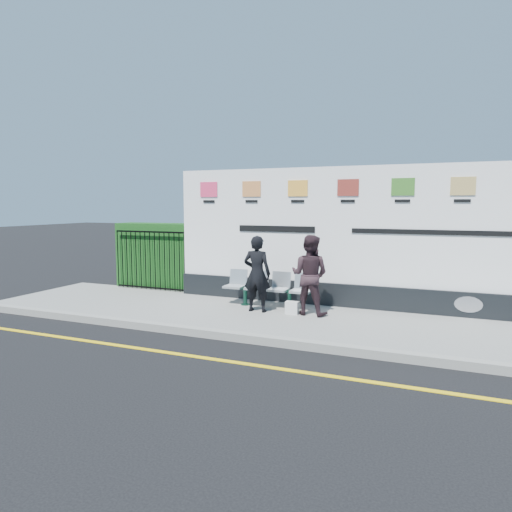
{
  "coord_description": "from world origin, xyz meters",
  "views": [
    {
      "loc": [
        2.38,
        -5.89,
        2.32
      ],
      "look_at": [
        -1.2,
        2.83,
        1.25
      ],
      "focal_mm": 32.0,
      "sensor_mm": 36.0,
      "label": 1
    }
  ],
  "objects_px": {
    "woman_left": "(257,274)",
    "woman_right": "(310,275)",
    "bench": "(267,297)",
    "billboard": "(347,247)"
  },
  "relations": [
    {
      "from": "woman_left",
      "to": "woman_right",
      "type": "bearing_deg",
      "value": -174.12
    },
    {
      "from": "bench",
      "to": "woman_left",
      "type": "height_order",
      "value": "woman_left"
    },
    {
      "from": "bench",
      "to": "billboard",
      "type": "bearing_deg",
      "value": 23.42
    },
    {
      "from": "bench",
      "to": "woman_left",
      "type": "distance_m",
      "value": 0.75
    },
    {
      "from": "billboard",
      "to": "woman_right",
      "type": "height_order",
      "value": "billboard"
    },
    {
      "from": "billboard",
      "to": "woman_left",
      "type": "distance_m",
      "value": 2.07
    },
    {
      "from": "bench",
      "to": "woman_left",
      "type": "xyz_separation_m",
      "value": [
        -0.04,
        -0.48,
        0.58
      ]
    },
    {
      "from": "billboard",
      "to": "bench",
      "type": "bearing_deg",
      "value": -155.66
    },
    {
      "from": "bench",
      "to": "woman_right",
      "type": "bearing_deg",
      "value": -17.78
    },
    {
      "from": "billboard",
      "to": "bench",
      "type": "xyz_separation_m",
      "value": [
        -1.57,
        -0.71,
        -1.09
      ]
    }
  ]
}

